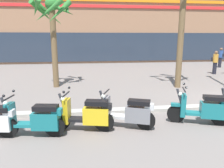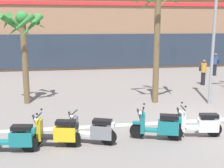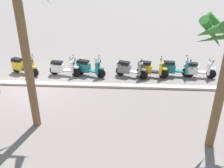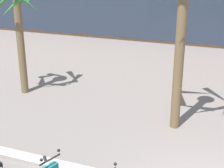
% 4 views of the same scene
% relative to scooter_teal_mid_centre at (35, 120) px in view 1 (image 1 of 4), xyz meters
% --- Properties ---
extents(mall_facade_backdrop, '(41.45, 11.70, 11.36)m').
position_rel_scooter_teal_mid_centre_xyz_m(mall_facade_backdrop, '(6.96, 21.77, 5.22)').
color(mall_facade_backdrop, '#9E7051').
rests_on(mall_facade_backdrop, ground).
extents(scooter_teal_mid_centre, '(1.82, 0.62, 1.17)m').
position_rel_scooter_teal_mid_centre_xyz_m(scooter_teal_mid_centre, '(0.00, 0.00, 0.00)').
color(scooter_teal_mid_centre, black).
rests_on(scooter_teal_mid_centre, ground).
extents(scooter_yellow_mid_front, '(1.71, 0.67, 1.17)m').
position_rel_scooter_teal_mid_centre_xyz_m(scooter_yellow_mid_front, '(1.32, 0.18, 0.01)').
color(scooter_yellow_mid_front, black).
rests_on(scooter_yellow_mid_front, ground).
extents(scooter_grey_lead_nearest, '(1.74, 0.85, 1.04)m').
position_rel_scooter_teal_mid_centre_xyz_m(scooter_grey_lead_nearest, '(2.45, 0.22, -0.00)').
color(scooter_grey_lead_nearest, black).
rests_on(scooter_grey_lead_nearest, ground).
extents(scooter_teal_last_in_row, '(1.70, 0.79, 1.17)m').
position_rel_scooter_teal_mid_centre_xyz_m(scooter_teal_last_in_row, '(4.68, 0.22, 0.01)').
color(scooter_teal_last_in_row, black).
rests_on(scooter_teal_last_in_row, ground).
extents(palm_tree_far_corner, '(2.22, 2.18, 4.38)m').
position_rel_scooter_teal_mid_centre_xyz_m(palm_tree_far_corner, '(-0.24, 5.70, 2.97)').
color(palm_tree_far_corner, brown).
rests_on(palm_tree_far_corner, ground).
extents(pedestrian_window_shopping, '(0.42, 0.43, 1.68)m').
position_rel_scooter_teal_mid_centre_xyz_m(pedestrian_window_shopping, '(12.76, 11.58, 0.44)').
color(pedestrian_window_shopping, black).
rests_on(pedestrian_window_shopping, ground).
extents(pedestrian_strolling_near_curb, '(0.40, 0.44, 1.62)m').
position_rel_scooter_teal_mid_centre_xyz_m(pedestrian_strolling_near_curb, '(10.26, 8.44, 0.40)').
color(pedestrian_strolling_near_curb, black).
rests_on(pedestrian_strolling_near_curb, ground).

